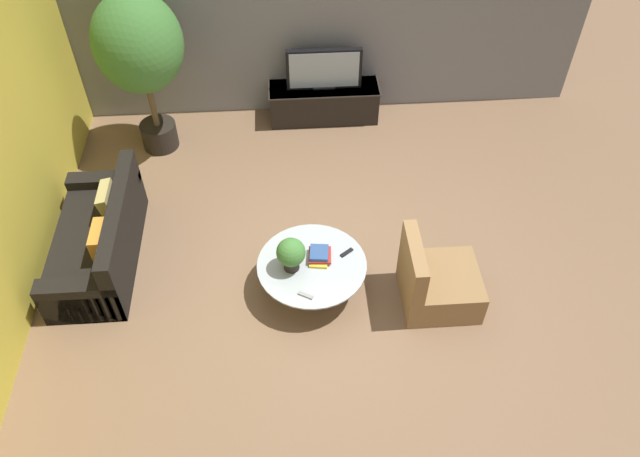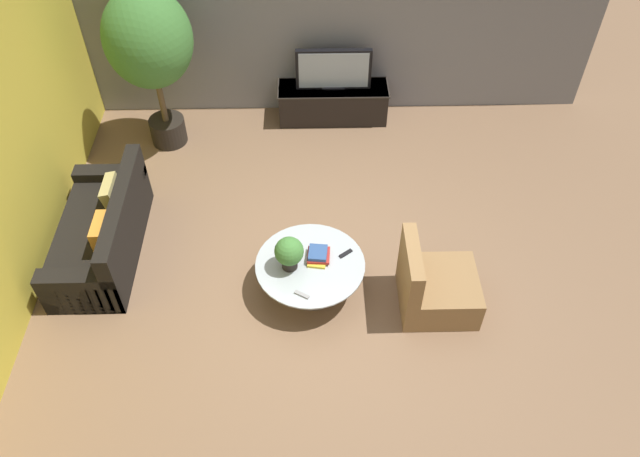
% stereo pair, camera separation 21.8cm
% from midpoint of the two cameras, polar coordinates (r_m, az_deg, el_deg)
% --- Properties ---
extents(ground_plane, '(24.00, 24.00, 0.00)m').
position_cam_midpoint_polar(ground_plane, '(7.01, 0.15, -4.41)').
color(ground_plane, brown).
extents(back_wall_stone, '(7.40, 0.12, 3.00)m').
position_cam_midpoint_polar(back_wall_stone, '(8.61, -1.45, 19.39)').
color(back_wall_stone, slate).
rests_on(back_wall_stone, ground).
extents(media_console, '(1.54, 0.50, 0.52)m').
position_cam_midpoint_polar(media_console, '(8.99, -0.36, 11.48)').
color(media_console, black).
rests_on(media_console, ground).
extents(television, '(1.03, 0.13, 0.58)m').
position_cam_midpoint_polar(television, '(8.69, -0.37, 14.35)').
color(television, black).
rests_on(television, media_console).
extents(coffee_table, '(1.17, 1.17, 0.40)m').
position_cam_midpoint_polar(coffee_table, '(6.69, -1.68, -3.93)').
color(coffee_table, '#756656').
rests_on(coffee_table, ground).
extents(couch_by_wall, '(0.84, 1.82, 0.84)m').
position_cam_midpoint_polar(couch_by_wall, '(7.43, -20.27, -1.11)').
color(couch_by_wall, black).
rests_on(couch_by_wall, ground).
extents(armchair_wicker, '(0.80, 0.76, 0.86)m').
position_cam_midpoint_polar(armchair_wicker, '(6.70, 9.62, -4.92)').
color(armchair_wicker, olive).
rests_on(armchair_wicker, ground).
extents(potted_palm_tall, '(1.08, 1.08, 2.19)m').
position_cam_midpoint_polar(potted_palm_tall, '(8.12, -16.98, 15.46)').
color(potted_palm_tall, black).
rests_on(potted_palm_tall, ground).
extents(potted_plant_tabletop, '(0.31, 0.31, 0.40)m').
position_cam_midpoint_polar(potted_plant_tabletop, '(6.41, -3.64, -2.32)').
color(potted_plant_tabletop, black).
rests_on(potted_plant_tabletop, coffee_table).
extents(book_stack, '(0.25, 0.31, 0.10)m').
position_cam_midpoint_polar(book_stack, '(6.62, -1.00, -2.46)').
color(book_stack, gold).
rests_on(book_stack, coffee_table).
extents(remote_black, '(0.15, 0.13, 0.02)m').
position_cam_midpoint_polar(remote_black, '(6.69, 1.53, -2.23)').
color(remote_black, black).
rests_on(remote_black, coffee_table).
extents(remote_silver, '(0.16, 0.11, 0.02)m').
position_cam_midpoint_polar(remote_silver, '(6.34, -2.32, -6.13)').
color(remote_silver, gray).
rests_on(remote_silver, coffee_table).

